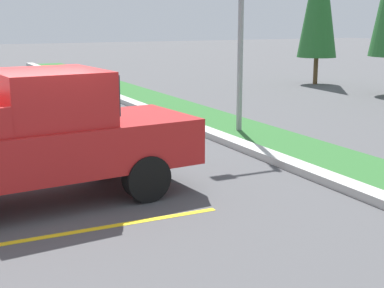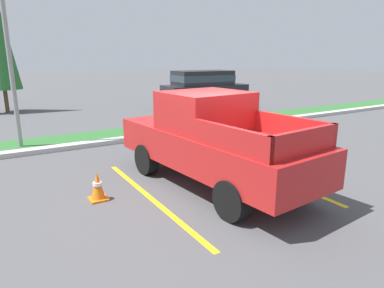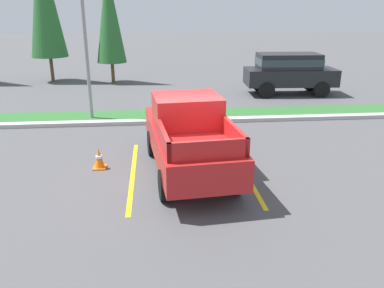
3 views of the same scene
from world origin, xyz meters
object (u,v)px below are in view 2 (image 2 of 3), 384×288
object	(u,v)px
suv_distant	(204,87)
pickup_truck_main	(212,140)
traffic_cone	(98,186)
street_light	(5,22)

from	to	relation	value
suv_distant	pickup_truck_main	bearing A→B (deg)	-122.07
suv_distant	traffic_cone	bearing A→B (deg)	-132.78
pickup_truck_main	traffic_cone	xyz separation A→B (m)	(-2.50, 0.44, -0.75)
pickup_truck_main	traffic_cone	world-z (taller)	pickup_truck_main
pickup_truck_main	suv_distant	size ratio (longest dim) A/B	1.15
street_light	traffic_cone	size ratio (longest dim) A/B	10.93
pickup_truck_main	suv_distant	world-z (taller)	same
suv_distant	traffic_cone	size ratio (longest dim) A/B	7.80
pickup_truck_main	traffic_cone	bearing A→B (deg)	170.01
pickup_truck_main	street_light	bearing A→B (deg)	121.64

